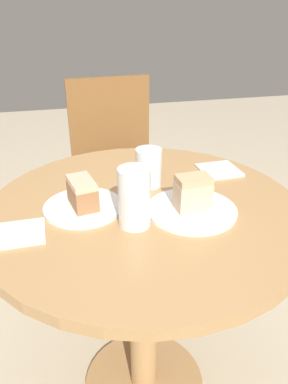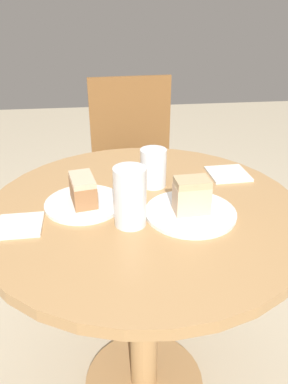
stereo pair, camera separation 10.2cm
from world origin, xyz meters
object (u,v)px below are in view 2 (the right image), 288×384
chair (135,175)px  glass_water (130,200)px  cake_slice_far (192,195)px  glass_lemonade (153,169)px  plate_near (84,203)px  plate_far (190,213)px  cake_slice_near (83,190)px

chair → glass_water: (-0.09, -0.88, 0.35)m
cake_slice_far → glass_lemonade: (-0.07, 0.18, -0.00)m
plate_near → plate_far: bearing=-16.5°
chair → cake_slice_far: chair is taller
chair → glass_water: bearing=-99.4°
plate_near → cake_slice_near: bearing=90.0°
plate_far → cake_slice_near: bearing=163.5°
plate_far → glass_lemonade: bearing=112.0°
plate_far → glass_lemonade: glass_lemonade is taller
cake_slice_far → glass_water: glass_water is taller
cake_slice_far → glass_lemonade: glass_lemonade is taller
cake_slice_far → glass_lemonade: size_ratio=0.81×
cake_slice_far → glass_lemonade: 0.20m
chair → cake_slice_near: chair is taller
plate_near → plate_far: 0.29m
plate_near → glass_water: glass_water is taller
chair → glass_water: size_ratio=6.17×
chair → cake_slice_far: size_ratio=10.10×
chair → cake_slice_far: bearing=-88.7°
glass_lemonade → glass_water: bearing=-112.6°
plate_near → cake_slice_near: 0.04m
chair → plate_far: chair is taller
chair → glass_lemonade: 0.75m
plate_near → glass_lemonade: (0.21, 0.10, 0.05)m
chair → plate_near: bearing=-108.8°
plate_near → glass_lemonade: 0.24m
glass_lemonade → glass_water: 0.23m
plate_near → glass_water: 0.17m
plate_near → glass_lemonade: bearing=25.9°
chair → cake_slice_near: size_ratio=8.25×
chair → cake_slice_far: (0.07, -0.85, 0.34)m
cake_slice_far → glass_water: (-0.16, -0.03, 0.01)m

